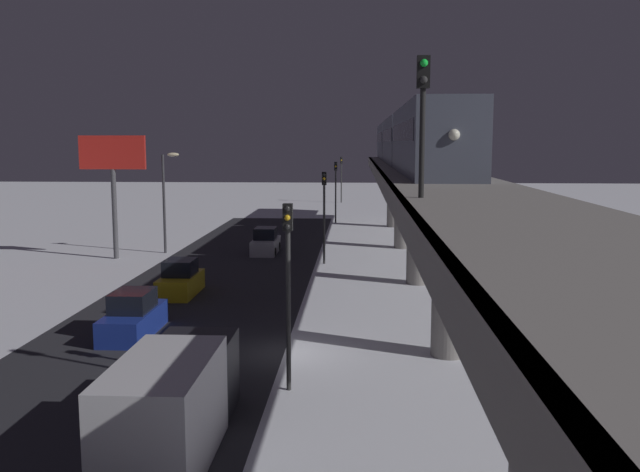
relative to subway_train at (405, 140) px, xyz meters
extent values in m
plane|color=white|center=(6.57, 27.46, -8.60)|extent=(240.00, 240.00, 0.00)
cube|color=#28282D|center=(12.05, 27.46, -8.60)|extent=(11.00, 99.92, 0.01)
cube|color=gray|center=(0.00, 27.46, -2.18)|extent=(5.00, 99.92, 0.80)
cube|color=#38383D|center=(2.38, 27.46, -2.18)|extent=(0.24, 97.92, 0.80)
cylinder|color=gray|center=(0.00, -15.36, -5.59)|extent=(1.40, 1.40, 6.02)
cylinder|color=gray|center=(0.00, -1.09, -5.59)|extent=(1.40, 1.40, 6.02)
cylinder|color=gray|center=(0.00, 13.18, -5.59)|extent=(1.40, 1.40, 6.02)
cylinder|color=gray|center=(0.00, 27.46, -5.59)|extent=(1.40, 1.40, 6.02)
cylinder|color=gray|center=(0.00, 41.73, -5.59)|extent=(1.40, 1.40, 6.02)
cube|color=#4C5160|center=(0.00, 18.60, -0.08)|extent=(2.90, 18.00, 3.40)
cube|color=black|center=(0.00, 18.60, 0.33)|extent=(2.94, 16.20, 0.90)
cube|color=#4C5160|center=(0.00, 0.00, -0.08)|extent=(2.90, 18.00, 3.40)
cube|color=black|center=(0.00, 0.00, 0.33)|extent=(2.94, 16.20, 0.90)
cube|color=#4C5160|center=(0.00, -18.60, -0.08)|extent=(2.90, 18.00, 3.40)
cube|color=black|center=(0.00, -18.60, 0.33)|extent=(2.94, 16.20, 0.90)
sphere|color=white|center=(0.00, 27.65, 0.09)|extent=(0.44, 0.44, 0.44)
cylinder|color=black|center=(1.82, 34.37, -0.18)|extent=(0.16, 0.16, 3.20)
cube|color=black|center=(1.82, 34.37, 1.77)|extent=(0.36, 0.28, 0.90)
sphere|color=#19F23F|center=(1.82, 34.53, 2.00)|extent=(0.22, 0.22, 0.22)
sphere|color=#333333|center=(1.82, 34.53, 1.54)|extent=(0.22, 0.22, 0.22)
cube|color=#B2B2B7|center=(10.65, 2.14, -8.05)|extent=(1.80, 4.53, 1.10)
cube|color=black|center=(10.65, 2.14, -7.07)|extent=(1.58, 2.18, 0.87)
cylinder|color=black|center=(11.50, 0.73, -8.28)|extent=(0.20, 0.64, 0.64)
cylinder|color=black|center=(9.79, 0.73, -8.28)|extent=(0.20, 0.64, 0.64)
cylinder|color=black|center=(11.50, 3.54, -8.28)|extent=(0.20, 0.64, 0.64)
cylinder|color=black|center=(9.79, 3.54, -8.28)|extent=(0.20, 0.64, 0.64)
cube|color=gold|center=(13.45, 16.98, -8.05)|extent=(1.80, 4.27, 1.10)
cube|color=black|center=(13.45, 16.98, -7.07)|extent=(1.58, 2.05, 0.87)
cube|color=navy|center=(13.45, 25.21, -8.05)|extent=(1.80, 4.71, 1.10)
cube|color=black|center=(13.45, 25.21, -7.07)|extent=(1.58, 2.26, 0.87)
cube|color=black|center=(8.65, 33.62, -7.40)|extent=(2.30, 2.20, 2.40)
cube|color=silver|center=(8.65, 37.42, -7.20)|extent=(2.40, 5.00, 2.80)
cylinder|color=#2D2D2D|center=(5.95, 31.70, -5.85)|extent=(0.16, 0.16, 5.50)
cube|color=black|center=(5.95, 31.70, -2.65)|extent=(0.32, 0.32, 0.90)
sphere|color=black|center=(5.95, 31.88, -2.35)|extent=(0.20, 0.20, 0.20)
sphere|color=yellow|center=(5.95, 31.88, -2.65)|extent=(0.20, 0.20, 0.20)
sphere|color=black|center=(5.95, 31.88, -2.95)|extent=(0.20, 0.20, 0.20)
cylinder|color=#2D2D2D|center=(5.95, 6.58, -5.85)|extent=(0.16, 0.16, 5.50)
cube|color=black|center=(5.95, 6.58, -2.65)|extent=(0.32, 0.32, 0.90)
sphere|color=black|center=(5.95, 6.76, -2.35)|extent=(0.20, 0.20, 0.20)
sphere|color=yellow|center=(5.95, 6.76, -2.65)|extent=(0.20, 0.20, 0.20)
sphere|color=black|center=(5.95, 6.76, -2.95)|extent=(0.20, 0.20, 0.20)
cylinder|color=#2D2D2D|center=(5.95, -18.53, -5.85)|extent=(0.16, 0.16, 5.50)
cube|color=black|center=(5.95, -18.53, -2.65)|extent=(0.32, 0.32, 0.90)
sphere|color=black|center=(5.95, -18.35, -2.35)|extent=(0.20, 0.20, 0.20)
sphere|color=yellow|center=(5.95, -18.35, -2.65)|extent=(0.20, 0.20, 0.20)
sphere|color=black|center=(5.95, -18.35, -2.95)|extent=(0.20, 0.20, 0.20)
cylinder|color=#2D2D2D|center=(5.95, -43.65, -5.85)|extent=(0.16, 0.16, 5.50)
cube|color=black|center=(5.95, -43.65, -2.65)|extent=(0.32, 0.32, 0.90)
sphere|color=black|center=(5.95, -43.47, -2.35)|extent=(0.20, 0.20, 0.20)
sphere|color=yellow|center=(5.95, -43.47, -2.65)|extent=(0.20, 0.20, 0.20)
sphere|color=black|center=(5.95, -43.47, -2.95)|extent=(0.20, 0.20, 0.20)
cylinder|color=#4C4C51|center=(21.22, 5.23, -5.35)|extent=(0.36, 0.36, 6.50)
cube|color=red|center=(21.22, 5.23, -0.90)|extent=(4.80, 0.30, 2.40)
cylinder|color=#38383D|center=(18.35, 2.46, -4.85)|extent=(0.20, 0.20, 7.50)
ellipsoid|color=#F4E5B2|center=(17.55, 2.46, -1.10)|extent=(0.90, 0.44, 0.30)
camera|label=1|loc=(3.64, 54.56, -0.20)|focal=39.15mm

